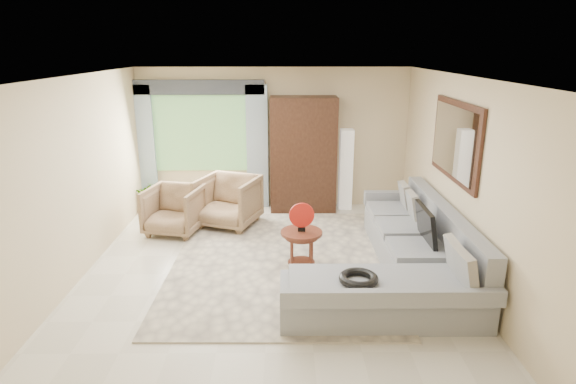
{
  "coord_description": "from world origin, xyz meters",
  "views": [
    {
      "loc": [
        0.19,
        -5.91,
        2.95
      ],
      "look_at": [
        0.25,
        0.35,
        1.05
      ],
      "focal_mm": 30.0,
      "sensor_mm": 36.0,
      "label": 1
    }
  ],
  "objects_px": {
    "armchair_left": "(174,210)",
    "sectional_sofa": "(406,260)",
    "floor_lamp": "(346,169)",
    "tv_screen": "(426,225)",
    "armoire": "(303,155)",
    "coffee_table": "(301,250)",
    "potted_plant": "(151,196)",
    "armchair_right": "(228,201)"
  },
  "relations": [
    {
      "from": "sectional_sofa",
      "to": "floor_lamp",
      "type": "height_order",
      "value": "floor_lamp"
    },
    {
      "from": "armoire",
      "to": "armchair_left",
      "type": "bearing_deg",
      "value": -151.13
    },
    {
      "from": "coffee_table",
      "to": "floor_lamp",
      "type": "bearing_deg",
      "value": 70.91
    },
    {
      "from": "sectional_sofa",
      "to": "armchair_right",
      "type": "bearing_deg",
      "value": 141.2
    },
    {
      "from": "coffee_table",
      "to": "armchair_right",
      "type": "relative_size",
      "value": 0.6
    },
    {
      "from": "armchair_right",
      "to": "floor_lamp",
      "type": "xyz_separation_m",
      "value": [
        2.1,
        0.92,
        0.32
      ]
    },
    {
      "from": "floor_lamp",
      "to": "potted_plant",
      "type": "bearing_deg",
      "value": -177.86
    },
    {
      "from": "coffee_table",
      "to": "armchair_right",
      "type": "bearing_deg",
      "value": 124.22
    },
    {
      "from": "coffee_table",
      "to": "armoire",
      "type": "relative_size",
      "value": 0.27
    },
    {
      "from": "armchair_right",
      "to": "potted_plant",
      "type": "height_order",
      "value": "armchair_right"
    },
    {
      "from": "coffee_table",
      "to": "floor_lamp",
      "type": "relative_size",
      "value": 0.38
    },
    {
      "from": "armchair_left",
      "to": "armoire",
      "type": "bearing_deg",
      "value": 41.21
    },
    {
      "from": "armoire",
      "to": "armchair_right",
      "type": "bearing_deg",
      "value": -146.56
    },
    {
      "from": "tv_screen",
      "to": "armoire",
      "type": "relative_size",
      "value": 0.35
    },
    {
      "from": "potted_plant",
      "to": "sectional_sofa",
      "type": "bearing_deg",
      "value": -34.82
    },
    {
      "from": "coffee_table",
      "to": "floor_lamp",
      "type": "distance_m",
      "value": 2.85
    },
    {
      "from": "armchair_left",
      "to": "floor_lamp",
      "type": "height_order",
      "value": "floor_lamp"
    },
    {
      "from": "sectional_sofa",
      "to": "coffee_table",
      "type": "bearing_deg",
      "value": 167.49
    },
    {
      "from": "potted_plant",
      "to": "armoire",
      "type": "relative_size",
      "value": 0.28
    },
    {
      "from": "armchair_left",
      "to": "potted_plant",
      "type": "height_order",
      "value": "armchair_left"
    },
    {
      "from": "tv_screen",
      "to": "potted_plant",
      "type": "relative_size",
      "value": 1.27
    },
    {
      "from": "armchair_left",
      "to": "floor_lamp",
      "type": "xyz_separation_m",
      "value": [
        2.96,
        1.25,
        0.36
      ]
    },
    {
      "from": "floor_lamp",
      "to": "tv_screen",
      "type": "bearing_deg",
      "value": -76.08
    },
    {
      "from": "sectional_sofa",
      "to": "potted_plant",
      "type": "relative_size",
      "value": 5.92
    },
    {
      "from": "armchair_right",
      "to": "coffee_table",
      "type": "bearing_deg",
      "value": -35.62
    },
    {
      "from": "armchair_left",
      "to": "armchair_right",
      "type": "xyz_separation_m",
      "value": [
        0.85,
        0.33,
        0.04
      ]
    },
    {
      "from": "coffee_table",
      "to": "armchair_right",
      "type": "distance_m",
      "value": 2.11
    },
    {
      "from": "tv_screen",
      "to": "armchair_right",
      "type": "height_order",
      "value": "tv_screen"
    },
    {
      "from": "armchair_left",
      "to": "floor_lamp",
      "type": "distance_m",
      "value": 3.23
    },
    {
      "from": "armchair_left",
      "to": "sectional_sofa",
      "type": "bearing_deg",
      "value": -14.43
    },
    {
      "from": "armchair_left",
      "to": "potted_plant",
      "type": "xyz_separation_m",
      "value": [
        -0.67,
        1.11,
        -0.1
      ]
    },
    {
      "from": "sectional_sofa",
      "to": "armoire",
      "type": "xyz_separation_m",
      "value": [
        -1.23,
        2.9,
        0.77
      ]
    },
    {
      "from": "coffee_table",
      "to": "armoire",
      "type": "bearing_deg",
      "value": 87.37
    },
    {
      "from": "armchair_left",
      "to": "armchair_right",
      "type": "height_order",
      "value": "armchair_right"
    },
    {
      "from": "potted_plant",
      "to": "tv_screen",
      "type": "bearing_deg",
      "value": -31.88
    },
    {
      "from": "coffee_table",
      "to": "armoire",
      "type": "distance_m",
      "value": 2.71
    },
    {
      "from": "armchair_left",
      "to": "armchair_right",
      "type": "bearing_deg",
      "value": 33.39
    },
    {
      "from": "armchair_left",
      "to": "potted_plant",
      "type": "relative_size",
      "value": 1.46
    },
    {
      "from": "tv_screen",
      "to": "armchair_left",
      "type": "xyz_separation_m",
      "value": [
        -3.66,
        1.58,
        -0.33
      ]
    },
    {
      "from": "tv_screen",
      "to": "armoire",
      "type": "height_order",
      "value": "armoire"
    },
    {
      "from": "coffee_table",
      "to": "armchair_left",
      "type": "bearing_deg",
      "value": 145.31
    },
    {
      "from": "potted_plant",
      "to": "floor_lamp",
      "type": "relative_size",
      "value": 0.39
    }
  ]
}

